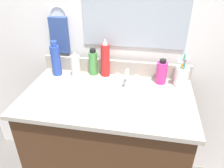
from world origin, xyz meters
TOP-DOWN VIEW (x-y plane):
  - vanity_cabinet at (0.00, 0.00)m, footprint 0.87×0.49m
  - countertop at (0.00, 0.00)m, footprint 0.91×0.53m
  - backsplash at (0.00, 0.25)m, footprint 0.91×0.02m
  - back_wall at (0.00, 0.32)m, footprint 2.01×0.04m
  - towel_ring at (-0.35, 0.29)m, footprint 0.10×0.01m
  - hand_towel at (-0.35, 0.28)m, footprint 0.11×0.04m
  - sink_basin at (0.09, -0.04)m, footprint 0.36×0.36m
  - faucet at (0.09, 0.15)m, footprint 0.16×0.10m
  - bottle_shampoo_blue at (-0.35, 0.18)m, footprint 0.06×0.06m
  - bottle_toner_green at (-0.13, 0.22)m, footprint 0.05×0.05m
  - bottle_spray_red at (-0.06, 0.22)m, footprint 0.05×0.05m
  - bottle_soap_pink at (0.28, 0.19)m, footprint 0.06×0.06m
  - bottle_lotion_white at (-0.23, 0.18)m, footprint 0.05×0.05m
  - cup_white_ceramic at (0.39, 0.18)m, footprint 0.08×0.08m

SIDE VIEW (x-z plane):
  - vanity_cabinet at x=0.00m, z-range 0.00..0.75m
  - back_wall at x=0.00m, z-range 0.00..1.30m
  - sink_basin at x=0.09m, z-range 0.69..0.80m
  - countertop at x=0.00m, z-range 0.75..0.78m
  - faucet at x=0.09m, z-range 0.76..0.85m
  - backsplash at x=0.00m, z-range 0.78..0.87m
  - cup_white_ceramic at x=0.39m, z-range 0.74..0.93m
  - bottle_soap_pink at x=0.28m, z-range 0.77..0.92m
  - bottle_lotion_white at x=-0.23m, z-range 0.77..0.93m
  - bottle_toner_green at x=-0.13m, z-range 0.77..0.94m
  - bottle_shampoo_blue at x=-0.35m, z-range 0.77..0.98m
  - bottle_spray_red at x=-0.06m, z-range 0.77..1.00m
  - hand_towel at x=-0.35m, z-range 0.89..1.11m
  - towel_ring at x=-0.35m, z-range 1.07..1.17m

